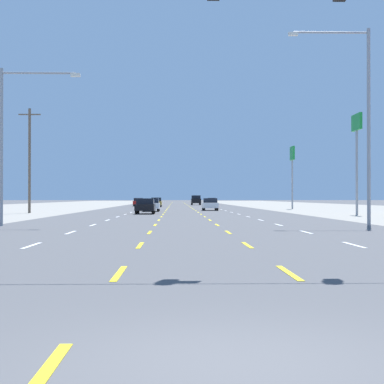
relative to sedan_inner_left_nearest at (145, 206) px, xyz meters
name	(u,v)px	position (x,y,z in m)	size (l,w,h in m)	color
ground_plane	(181,211)	(3.47, 12.42, -0.76)	(572.00, 572.00, 0.00)	#4C4C4F
lane_markings	(179,206)	(3.47, 50.92, -0.75)	(10.64, 227.60, 0.01)	white
signal_span_wire	(211,55)	(3.75, -44.38, 4.26)	(25.69, 0.53, 8.57)	brown
sedan_inner_left_nearest	(145,206)	(0.00, 0.00, 0.00)	(1.80, 4.50, 1.46)	black
sedan_inner_left_near	(151,205)	(0.17, 10.43, 0.00)	(1.80, 4.50, 1.46)	white
sedan_inner_right_mid	(210,204)	(6.99, 15.45, 0.00)	(1.80, 4.50, 1.46)	white
hatchback_inner_left_midfar	(156,202)	(-0.27, 42.67, 0.03)	(1.72, 3.90, 1.54)	#B28C33
sedan_far_left_far	(139,202)	(-3.64, 51.08, 0.00)	(1.80, 4.50, 1.46)	red
suv_inner_right_farther	(196,200)	(7.06, 70.07, 0.27)	(1.98, 4.90, 1.98)	black
sedan_far_right_farthest	(212,201)	(10.65, 75.48, 0.00)	(1.80, 4.50, 1.46)	black
pole_sign_right_row_1	(357,136)	(19.26, -3.29, 6.35)	(0.24, 2.69, 9.12)	gray
pole_sign_right_row_2	(292,161)	(18.49, 23.97, 5.74)	(0.24, 2.40, 8.39)	gray
streetlight_left_row_0	(11,133)	(-6.17, -24.94, 4.35)	(4.40, 0.26, 8.65)	gray
streetlight_right_row_0	(361,112)	(13.19, -24.94, 5.59)	(4.58, 0.26, 10.99)	gray
utility_pole_left_row_1	(30,159)	(-11.71, 3.36, 4.67)	(2.20, 0.26, 10.45)	brown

